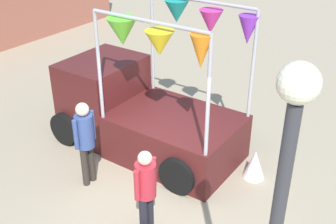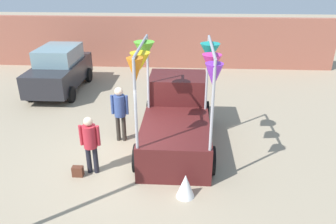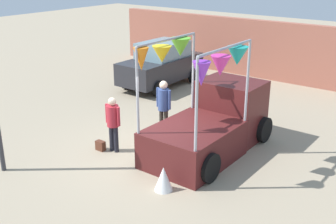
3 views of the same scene
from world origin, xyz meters
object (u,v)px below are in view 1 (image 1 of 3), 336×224
person_vendor (85,136)px  folded_kite_bundle_white (255,164)px  person_customer (146,185)px  vendor_truck (137,108)px  street_lamp (277,222)px

person_vendor → folded_kite_bundle_white: person_vendor is taller
person_vendor → person_customer: bearing=-103.7°
vendor_truck → person_vendor: bearing=-176.3°
person_customer → folded_kite_bundle_white: (2.44, -0.85, -0.67)m
person_vendor → street_lamp: street_lamp is taller
street_lamp → folded_kite_bundle_white: 4.90m
person_vendor → folded_kite_bundle_white: bearing=-52.2°
person_vendor → street_lamp: bearing=-113.7°
person_customer → street_lamp: bearing=-119.8°
street_lamp → folded_kite_bundle_white: size_ratio=6.88×
vendor_truck → person_customer: size_ratio=2.51×
street_lamp → person_customer: bearing=60.2°
folded_kite_bundle_white → person_vendor: bearing=127.8°
person_customer → person_vendor: bearing=76.3°
vendor_truck → street_lamp: (-3.61, -4.45, 1.79)m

